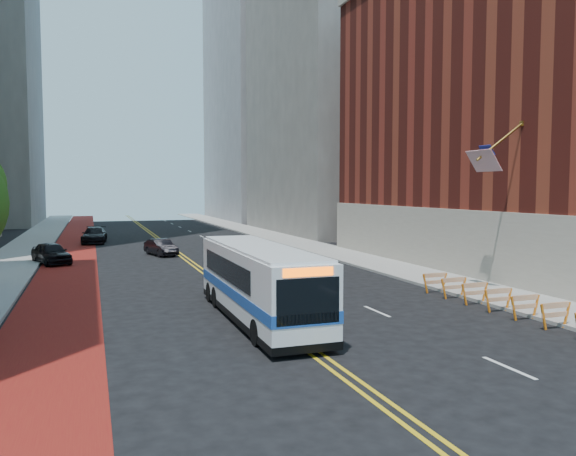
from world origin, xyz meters
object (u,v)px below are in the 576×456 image
Objects in this scene: car_a at (51,253)px; car_c at (94,235)px; transit_bus at (258,281)px; car_b at (161,247)px.

car_a is 0.84× the size of car_c.
transit_bus reaches higher than car_a.
car_b is (7.80, 2.47, -0.11)m from car_a.
car_a is 1.13× the size of car_b.
transit_bus is 2.44× the size of car_a.
car_c is (2.94, 14.79, 0.01)m from car_a.
car_c is at bearing 99.58° from transit_bus.
car_a is 8.18m from car_b.
car_a is at bearing -178.42° from car_b.
car_a is at bearing 113.16° from transit_bus.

